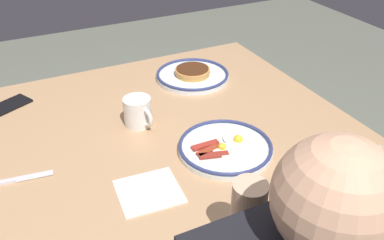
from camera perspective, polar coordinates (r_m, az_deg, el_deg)
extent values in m
cube|color=tan|center=(1.27, -4.04, -1.76)|extent=(1.12, 0.99, 0.04)
cylinder|color=#9A7552|center=(1.93, 4.38, -1.63)|extent=(0.06, 0.06, 0.69)
cylinder|color=#9A7552|center=(1.75, -22.78, -8.81)|extent=(0.06, 0.06, 0.69)
cylinder|color=white|center=(1.55, 0.06, 5.94)|extent=(0.27, 0.27, 0.01)
torus|color=navy|center=(1.54, 0.06, 6.34)|extent=(0.27, 0.27, 0.01)
cylinder|color=gold|center=(1.54, 0.06, 6.37)|extent=(0.13, 0.13, 0.01)
cylinder|color=#D39048|center=(1.54, 0.06, 6.77)|extent=(0.13, 0.13, 0.01)
cylinder|color=#4C2814|center=(1.53, 0.06, 7.03)|extent=(0.12, 0.12, 0.00)
cylinder|color=white|center=(1.17, 4.54, -3.94)|extent=(0.26, 0.26, 0.01)
torus|color=navy|center=(1.16, 4.57, -3.46)|extent=(0.26, 0.26, 0.01)
cylinder|color=white|center=(1.19, 5.93, -2.56)|extent=(0.07, 0.07, 0.01)
sphere|color=yellow|center=(1.18, 6.31, -2.68)|extent=(0.03, 0.03, 0.03)
cylinder|color=white|center=(1.14, 4.27, -4.12)|extent=(0.06, 0.06, 0.01)
sphere|color=yellow|center=(1.14, 4.12, -3.70)|extent=(0.02, 0.02, 0.02)
cube|color=#A62E22|center=(1.16, 1.80, -3.46)|extent=(0.08, 0.02, 0.01)
cube|color=#9C351F|center=(1.14, 2.39, -4.11)|extent=(0.08, 0.04, 0.01)
cube|color=maroon|center=(1.12, 2.99, -4.79)|extent=(0.08, 0.04, 0.01)
cylinder|color=white|center=(1.27, -7.42, 1.15)|extent=(0.08, 0.08, 0.09)
torus|color=white|center=(1.24, -6.31, 0.41)|extent=(0.03, 0.06, 0.06)
cylinder|color=brown|center=(1.25, -7.51, 2.26)|extent=(0.07, 0.07, 0.01)
cube|color=black|center=(1.49, -23.83, 1.75)|extent=(0.16, 0.13, 0.01)
cube|color=white|center=(1.04, -5.89, -9.65)|extent=(0.16, 0.15, 0.00)
cube|color=silver|center=(1.24, 20.68, -4.12)|extent=(0.20, 0.06, 0.01)
cube|color=silver|center=(1.20, 16.90, -4.52)|extent=(0.03, 0.01, 0.00)
cube|color=silver|center=(1.19, 17.04, -4.68)|extent=(0.03, 0.01, 0.00)
cube|color=silver|center=(1.19, 17.17, -4.85)|extent=(0.03, 0.01, 0.00)
cube|color=silver|center=(1.18, 17.31, -5.02)|extent=(0.03, 0.01, 0.00)
cube|color=silver|center=(1.15, -20.59, -7.13)|extent=(0.09, 0.03, 0.00)
sphere|color=#DEA781|center=(0.64, 19.05, -10.03)|extent=(0.19, 0.19, 0.19)
cylinder|color=#D2AB8B|center=(0.89, 7.39, -15.04)|extent=(0.07, 0.07, 0.26)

